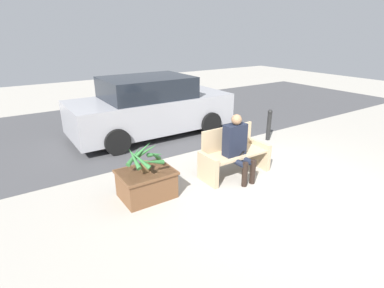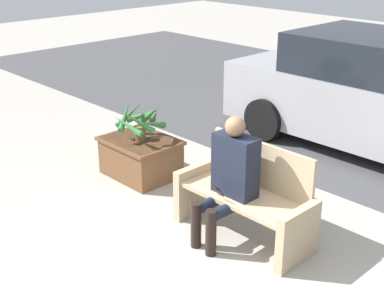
% 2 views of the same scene
% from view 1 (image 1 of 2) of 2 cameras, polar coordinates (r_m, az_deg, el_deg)
% --- Properties ---
extents(ground_plane, '(30.00, 30.00, 0.00)m').
position_cam_1_polar(ground_plane, '(5.74, 15.77, -8.15)').
color(ground_plane, '#9E998E').
extents(road_surface, '(20.00, 6.00, 0.01)m').
position_cam_1_polar(road_surface, '(9.76, -8.32, 4.48)').
color(road_surface, '#424244').
rests_on(road_surface, ground_plane).
extents(bench, '(1.43, 0.57, 0.93)m').
position_cam_1_polar(bench, '(5.98, 7.88, -1.95)').
color(bench, tan).
rests_on(bench, ground_plane).
extents(person_seated, '(0.44, 0.59, 1.26)m').
position_cam_1_polar(person_seated, '(5.71, 8.62, -0.07)').
color(person_seated, black).
rests_on(person_seated, ground_plane).
extents(planter_box, '(0.92, 0.72, 0.48)m').
position_cam_1_polar(planter_box, '(5.22, -8.66, -7.33)').
color(planter_box, brown).
rests_on(planter_box, ground_plane).
extents(potted_plant, '(0.63, 0.63, 0.47)m').
position_cam_1_polar(potted_plant, '(5.03, -8.97, -2.52)').
color(potted_plant, brown).
rests_on(potted_plant, planter_box).
extents(parked_car, '(4.31, 1.98, 1.58)m').
position_cam_1_polar(parked_car, '(8.23, -7.89, 6.99)').
color(parked_car, '#99999E').
rests_on(parked_car, ground_plane).
extents(bollard_post, '(0.12, 0.12, 0.82)m').
position_cam_1_polar(bollard_post, '(8.04, 14.45, 3.68)').
color(bollard_post, black).
rests_on(bollard_post, ground_plane).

